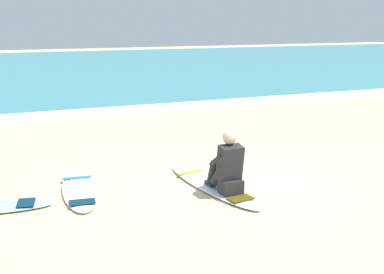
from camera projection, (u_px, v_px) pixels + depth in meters
name	position (u px, v px, depth m)	size (l,w,h in m)	color
ground_plane	(231.00, 185.00, 8.11)	(80.00, 80.00, 0.00)	beige
sea	(51.00, 69.00, 26.61)	(80.00, 28.00, 0.10)	teal
breaking_foam	(118.00, 111.00, 14.34)	(80.00, 0.90, 0.11)	white
surfboard_main	(212.00, 185.00, 7.97)	(0.80, 2.52, 0.08)	silver
surfer_seated	(227.00, 168.00, 7.53)	(0.37, 0.70, 0.95)	#232326
surfboard_spare_near	(79.00, 190.00, 7.74)	(0.75, 2.00, 0.08)	white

